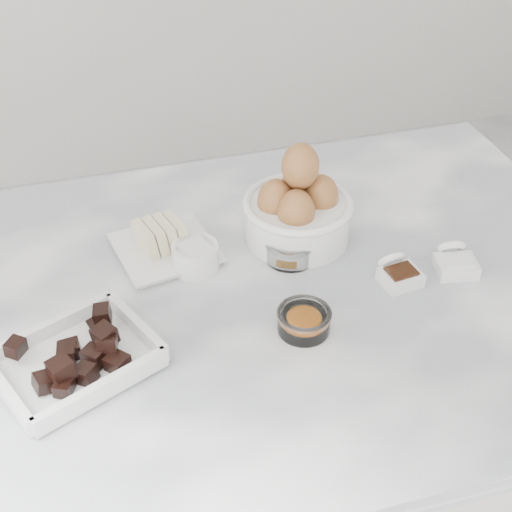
% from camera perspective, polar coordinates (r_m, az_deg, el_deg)
% --- Properties ---
extents(cabinet, '(1.10, 0.70, 0.90)m').
position_cam_1_polar(cabinet, '(1.46, -0.45, -17.54)').
color(cabinet, beige).
rests_on(cabinet, ground).
extents(marble_slab, '(1.20, 0.80, 0.04)m').
position_cam_1_polar(marble_slab, '(1.10, -0.57, -3.56)').
color(marble_slab, white).
rests_on(marble_slab, cabinet).
extents(chocolate_dish, '(0.25, 0.22, 0.05)m').
position_cam_1_polar(chocolate_dish, '(0.99, -14.28, -7.83)').
color(chocolate_dish, white).
rests_on(chocolate_dish, marble_slab).
extents(butter_plate, '(0.18, 0.18, 0.06)m').
position_cam_1_polar(butter_plate, '(1.16, -7.43, 1.06)').
color(butter_plate, white).
rests_on(butter_plate, marble_slab).
extents(sugar_ramekin, '(0.07, 0.07, 0.04)m').
position_cam_1_polar(sugar_ramekin, '(1.12, -4.88, 0.01)').
color(sugar_ramekin, white).
rests_on(sugar_ramekin, marble_slab).
extents(egg_bowl, '(0.18, 0.18, 0.17)m').
position_cam_1_polar(egg_bowl, '(1.17, 3.35, 3.81)').
color(egg_bowl, white).
rests_on(egg_bowl, marble_slab).
extents(honey_bowl, '(0.09, 0.09, 0.04)m').
position_cam_1_polar(honey_bowl, '(1.14, 2.76, 0.63)').
color(honey_bowl, white).
rests_on(honey_bowl, marble_slab).
extents(zest_bowl, '(0.08, 0.08, 0.03)m').
position_cam_1_polar(zest_bowl, '(1.02, 3.86, -5.11)').
color(zest_bowl, white).
rests_on(zest_bowl, marble_slab).
extents(vanilla_spoon, '(0.07, 0.08, 0.05)m').
position_cam_1_polar(vanilla_spoon, '(1.12, 11.29, -1.31)').
color(vanilla_spoon, white).
rests_on(vanilla_spoon, marble_slab).
extents(salt_spoon, '(0.07, 0.08, 0.05)m').
position_cam_1_polar(salt_spoon, '(1.16, 15.62, -0.42)').
color(salt_spoon, white).
rests_on(salt_spoon, marble_slab).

